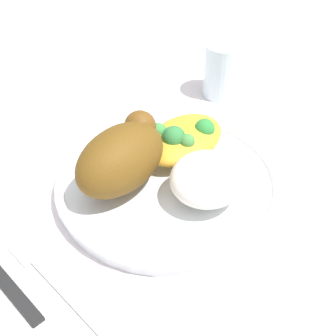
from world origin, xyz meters
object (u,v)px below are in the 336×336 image
plate (168,181)px  rice_pile (205,180)px  mac_cheese_with_broccoli (183,138)px  roasted_chicken (122,156)px  water_glass (224,70)px  fork (50,277)px

plate → rice_pile: bearing=-93.8°
plate → mac_cheese_with_broccoli: size_ratio=2.24×
plate → roasted_chicken: roasted_chicken is taller
plate → water_glass: bearing=17.5°
plate → mac_cheese_with_broccoli: (0.05, 0.02, 0.03)m
plate → fork: plate is taller
rice_pile → fork: rice_pile is taller
fork → mac_cheese_with_broccoli: bearing=2.3°
roasted_chicken → water_glass: size_ratio=1.52×
rice_pile → mac_cheese_with_broccoli: 0.09m
roasted_chicken → water_glass: 0.27m
rice_pile → water_glass: bearing=28.4°
roasted_chicken → water_glass: (0.26, 0.04, -0.02)m
roasted_chicken → rice_pile: (0.04, -0.08, -0.01)m
mac_cheese_with_broccoli → roasted_chicken: bearing=171.1°
rice_pile → fork: size_ratio=0.58×
mac_cheese_with_broccoli → water_glass: 0.18m
fork → water_glass: water_glass is taller
roasted_chicken → rice_pile: size_ratio=1.50×
plate → fork: bearing=177.5°
mac_cheese_with_broccoli → fork: bearing=-177.7°
mac_cheese_with_broccoli → fork: 0.22m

